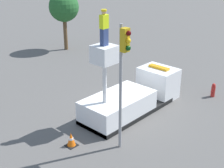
% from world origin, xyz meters
% --- Properties ---
extents(ground_plane, '(120.00, 120.00, 0.00)m').
position_xyz_m(ground_plane, '(0.00, 0.00, 0.00)').
color(ground_plane, '#565451').
extents(bucket_truck, '(6.82, 2.33, 4.41)m').
position_xyz_m(bucket_truck, '(0.39, 0.00, 0.83)').
color(bucket_truck, black).
rests_on(bucket_truck, ground).
extents(worker, '(0.40, 0.26, 1.75)m').
position_xyz_m(worker, '(-1.90, 0.00, 5.29)').
color(worker, navy).
rests_on(worker, bucket_truck).
extents(traffic_light_pole, '(0.34, 0.57, 5.93)m').
position_xyz_m(traffic_light_pole, '(-2.93, -2.12, 4.18)').
color(traffic_light_pole, gray).
rests_on(traffic_light_pole, ground).
extents(fire_hydrant, '(0.50, 0.26, 0.91)m').
position_xyz_m(fire_hydrant, '(5.39, -2.63, 0.44)').
color(fire_hydrant, '#B2231E').
rests_on(fire_hydrant, ground).
extents(traffic_cone_rear, '(0.52, 0.52, 0.70)m').
position_xyz_m(traffic_cone_rear, '(-4.46, -0.22, 0.33)').
color(traffic_cone_rear, black).
rests_on(traffic_cone_rear, ground).
extents(tree_left_bg, '(2.76, 2.76, 5.41)m').
position_xyz_m(tree_left_bg, '(5.80, 12.63, 3.99)').
color(tree_left_bg, brown).
rests_on(tree_left_bg, ground).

